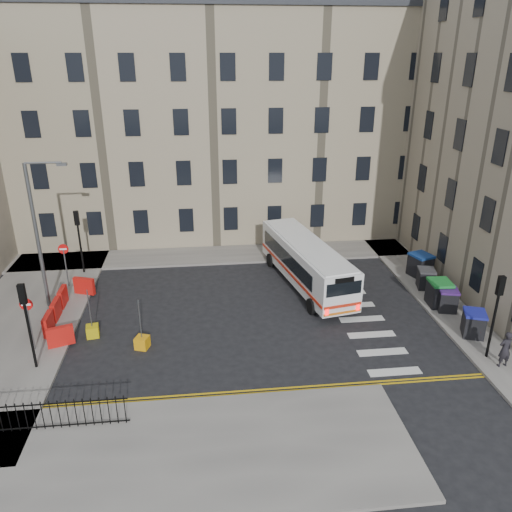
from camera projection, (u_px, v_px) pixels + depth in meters
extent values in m
plane|color=black|center=(285.00, 312.00, 27.44)|extent=(120.00, 120.00, 0.00)
cube|color=slate|center=(179.00, 257.00, 34.70)|extent=(36.00, 3.20, 0.15)
cube|color=slate|center=(412.00, 274.00, 32.03)|extent=(2.40, 26.00, 0.15)
cube|color=slate|center=(25.00, 316.00, 26.88)|extent=(6.00, 22.00, 0.15)
cube|color=slate|center=(135.00, 458.00, 17.49)|extent=(20.00, 6.00, 0.15)
cube|color=gray|center=(163.00, 127.00, 37.93)|extent=(38.00, 10.50, 16.00)
cube|color=black|center=(154.00, 1.00, 34.67)|extent=(38.30, 10.80, 1.20)
cylinder|color=black|center=(492.00, 326.00, 22.62)|extent=(0.12, 0.12, 3.20)
cube|color=black|center=(501.00, 286.00, 21.84)|extent=(0.28, 0.22, 0.90)
cylinder|color=black|center=(81.00, 249.00, 31.51)|extent=(0.12, 0.12, 3.20)
cube|color=black|center=(77.00, 218.00, 30.73)|extent=(0.28, 0.22, 0.90)
cylinder|color=black|center=(30.00, 336.00, 21.85)|extent=(0.12, 0.12, 3.20)
cube|color=black|center=(22.00, 294.00, 21.08)|extent=(0.28, 0.22, 0.90)
cylinder|color=#595B5E|center=(37.00, 238.00, 26.36)|extent=(0.20, 0.20, 8.00)
cube|color=#595B5E|center=(24.00, 162.00, 24.81)|extent=(0.50, 0.22, 0.14)
cylinder|color=#595B5E|center=(66.00, 268.00, 29.77)|extent=(0.08, 0.08, 2.40)
cube|color=red|center=(62.00, 244.00, 29.20)|extent=(0.60, 0.04, 0.60)
cylinder|color=#595B5E|center=(31.00, 327.00, 23.33)|extent=(0.08, 0.08, 2.40)
cube|color=red|center=(25.00, 299.00, 22.76)|extent=(0.60, 0.04, 0.60)
cube|color=red|center=(48.00, 324.00, 25.01)|extent=(0.25, 1.25, 1.00)
cube|color=red|center=(56.00, 310.00, 26.39)|extent=(0.25, 1.25, 1.00)
cube|color=red|center=(63.00, 297.00, 27.77)|extent=(0.25, 1.25, 1.00)
cube|color=red|center=(84.00, 286.00, 29.06)|extent=(1.26, 0.66, 1.00)
cube|color=red|center=(60.00, 336.00, 23.91)|extent=(1.26, 0.66, 1.00)
cube|color=black|center=(19.00, 406.00, 18.25)|extent=(7.80, 0.04, 0.04)
cube|color=black|center=(24.00, 428.00, 18.64)|extent=(7.80, 0.04, 0.04)
cube|color=white|center=(306.00, 261.00, 30.12)|extent=(4.11, 10.12, 2.24)
cube|color=black|center=(286.00, 258.00, 30.13)|extent=(1.59, 7.76, 0.90)
cube|color=black|center=(320.00, 254.00, 30.76)|extent=(1.59, 7.76, 0.90)
cube|color=black|center=(278.00, 232.00, 34.39)|extent=(1.95, 0.44, 0.99)
cube|color=black|center=(344.00, 289.00, 25.58)|extent=(1.95, 0.44, 0.72)
cube|color=red|center=(288.00, 272.00, 30.00)|extent=(1.91, 9.52, 0.16)
cube|color=red|center=(323.00, 267.00, 30.64)|extent=(1.91, 9.52, 0.16)
cube|color=#FF0C0C|center=(327.00, 312.00, 25.78)|extent=(0.20, 0.09, 0.36)
cube|color=#FF0C0C|center=(358.00, 307.00, 26.29)|extent=(0.20, 0.09, 0.36)
cylinder|color=black|center=(270.00, 260.00, 33.16)|extent=(0.42, 0.93, 0.90)
cylinder|color=black|center=(302.00, 256.00, 33.78)|extent=(0.42, 0.93, 0.90)
cylinder|color=black|center=(311.00, 306.00, 27.14)|extent=(0.42, 0.93, 0.90)
cylinder|color=black|center=(348.00, 301.00, 27.77)|extent=(0.42, 0.93, 0.90)
cube|color=black|center=(473.00, 325.00, 24.76)|extent=(1.29, 1.38, 1.17)
cube|color=navy|center=(475.00, 313.00, 24.52)|extent=(1.35, 1.44, 0.12)
cube|color=black|center=(447.00, 300.00, 27.22)|extent=(1.18, 1.29, 1.14)
cube|color=#411C6C|center=(449.00, 290.00, 26.99)|extent=(1.24, 1.35, 0.12)
cube|color=black|center=(439.00, 294.00, 27.72)|extent=(1.16, 1.32, 1.31)
cube|color=#1B7B2E|center=(441.00, 282.00, 27.44)|extent=(1.22, 1.38, 0.14)
cube|color=black|center=(426.00, 279.00, 29.79)|extent=(1.12, 1.22, 1.09)
cube|color=#373739|center=(427.00, 270.00, 29.57)|extent=(1.17, 1.28, 0.11)
cube|color=black|center=(420.00, 266.00, 31.36)|extent=(1.43, 1.54, 1.31)
cube|color=navy|center=(422.00, 255.00, 31.09)|extent=(1.50, 1.61, 0.14)
imported|color=black|center=(505.00, 349.00, 22.18)|extent=(0.69, 0.50, 1.75)
cube|color=orange|center=(142.00, 342.00, 24.04)|extent=(0.76, 0.76, 0.60)
cube|color=#BFA90B|center=(93.00, 331.00, 25.02)|extent=(0.69, 0.69, 0.60)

